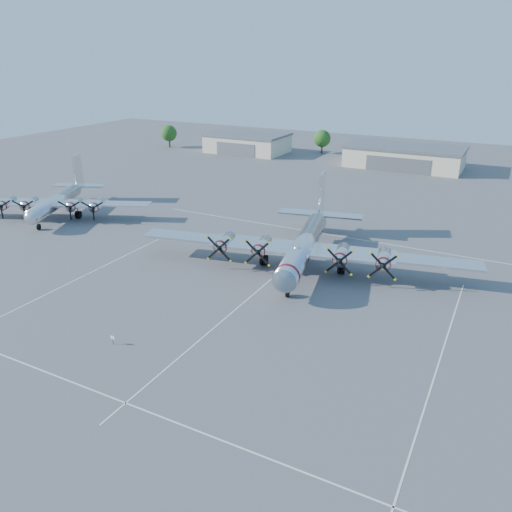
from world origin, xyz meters
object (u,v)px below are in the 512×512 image
at_px(hangar_west, 247,143).
at_px(info_placard, 113,338).
at_px(hangar_center, 404,156).
at_px(main_bomber_b29, 304,264).
at_px(bomber_west, 60,215).
at_px(tree_west, 322,139).
at_px(tree_far_west, 169,133).

distance_m(hangar_west, info_placard, 104.68).
bearing_deg(hangar_center, main_bomber_b29, -88.53).
height_order(hangar_west, bomber_west, hangar_west).
bearing_deg(hangar_west, tree_west, 21.89).
distance_m(hangar_west, hangar_center, 45.00).
bearing_deg(tree_west, tree_far_west, -165.07).
xyz_separation_m(hangar_center, main_bomber_b29, (1.79, -69.79, -2.71)).
relative_size(bomber_west, info_placard, 35.80).
height_order(tree_west, bomber_west, tree_west).
xyz_separation_m(hangar_center, tree_far_west, (-70.00, -3.96, 1.51)).
bearing_deg(bomber_west, hangar_center, 33.16).
distance_m(hangar_center, tree_far_west, 70.13).
bearing_deg(hangar_center, tree_far_west, -176.76).
xyz_separation_m(hangar_west, info_placard, (37.83, -97.58, -2.05)).
xyz_separation_m(main_bomber_b29, info_placard, (-8.97, -27.79, 0.67)).
relative_size(hangar_west, bomber_west, 0.67).
distance_m(hangar_center, info_placard, 97.87).
distance_m(hangar_west, tree_far_west, 25.36).
bearing_deg(hangar_center, hangar_west, 180.00).
distance_m(tree_far_west, bomber_west, 70.09).
relative_size(main_bomber_b29, info_placard, 47.12).
distance_m(hangar_center, bomber_west, 82.96).
relative_size(hangar_west, hangar_center, 0.79).
bearing_deg(info_placard, tree_west, 102.38).
height_order(main_bomber_b29, info_placard, main_bomber_b29).
bearing_deg(bomber_west, tree_far_west, 86.94).
height_order(tree_west, main_bomber_b29, tree_west).
distance_m(main_bomber_b29, bomber_west, 47.13).
distance_m(tree_west, bomber_west, 80.20).
distance_m(hangar_west, bomber_west, 69.48).
xyz_separation_m(hangar_center, bomber_west, (-45.33, -69.43, -2.71)).
height_order(hangar_west, info_placard, hangar_west).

